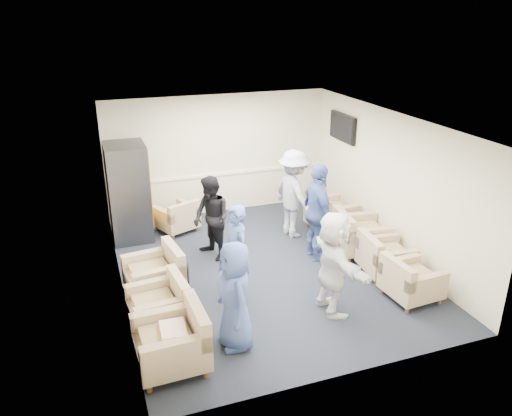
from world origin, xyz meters
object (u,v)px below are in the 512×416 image
object	(u,v)px
armchair_right_near	(409,282)
armchair_corner	(178,218)
armchair_right_midnear	(383,258)
person_front_right	(334,263)
armchair_left_mid	(161,306)
person_mid_right	(318,212)
armchair_left_far	(157,275)
person_back_right	(294,194)
armchair_right_midfar	(358,236)
armchair_right_far	(329,215)
person_mid_left	(236,253)
person_back_left	(211,219)
vending_machine	(129,192)
armchair_left_near	(175,343)
person_front_left	(235,296)

from	to	relation	value
armchair_right_near	armchair_corner	world-z (taller)	armchair_right_near
armchair_right_midnear	person_front_right	world-z (taller)	person_front_right
armchair_left_mid	person_mid_right	bearing A→B (deg)	105.32
armchair_left_far	person_back_right	size ratio (longest dim) A/B	0.53
armchair_right_midfar	armchair_right_far	xyz separation A→B (m)	(-0.03, 1.15, -0.02)
armchair_right_midfar	person_mid_right	world-z (taller)	person_mid_right
armchair_left_far	armchair_right_near	xyz separation A→B (m)	(3.80, -1.54, -0.03)
armchair_right_midfar	armchair_right_far	bearing A→B (deg)	9.51
armchair_left_far	armchair_right_midfar	size ratio (longest dim) A/B	0.94
person_mid_left	person_back_left	xyz separation A→B (m)	(-0.01, 1.48, 0.00)
person_mid_right	person_front_right	size ratio (longest dim) A/B	1.12
vending_machine	armchair_left_far	bearing A→B (deg)	-86.55
person_mid_left	person_back_right	distance (m)	2.64
armchair_left_far	armchair_right_far	size ratio (longest dim) A/B	1.01
armchair_right_midfar	person_back_left	size ratio (longest dim) A/B	0.64
armchair_right_far	vending_machine	world-z (taller)	vending_machine
armchair_right_far	person_mid_left	bearing A→B (deg)	119.22
person_mid_left	person_back_left	size ratio (longest dim) A/B	1.00
armchair_right_near	armchair_right_midfar	bearing A→B (deg)	-6.36
person_back_left	person_front_right	world-z (taller)	person_front_right
armchair_corner	person_back_right	size ratio (longest dim) A/B	0.54
person_front_right	armchair_right_far	bearing A→B (deg)	-24.52
person_mid_left	person_back_right	xyz separation A→B (m)	(1.83, 1.90, 0.12)
armchair_right_far	person_mid_right	distance (m)	1.48
person_back_right	armchair_right_midnear	bearing A→B (deg)	-168.99
armchair_right_midnear	armchair_right_midfar	world-z (taller)	armchair_right_midfar
person_back_right	person_front_right	world-z (taller)	person_back_right
armchair_right_far	armchair_left_near	bearing A→B (deg)	123.52
armchair_left_near	armchair_right_midfar	xyz separation A→B (m)	(3.94, 2.11, 0.00)
armchair_right_near	person_mid_right	xyz separation A→B (m)	(-0.78, 1.81, 0.62)
armchair_right_far	person_mid_left	distance (m)	3.28
person_mid_left	person_back_right	size ratio (longest dim) A/B	0.87
armchair_left_near	person_back_right	xyz separation A→B (m)	(3.09, 3.27, 0.55)
armchair_right_far	vending_machine	bearing A→B (deg)	69.14
armchair_left_near	armchair_right_near	bearing A→B (deg)	93.55
armchair_left_mid	person_back_left	world-z (taller)	person_back_left
person_mid_right	person_mid_left	bearing A→B (deg)	117.03
person_back_left	person_back_right	distance (m)	1.89
armchair_right_near	person_mid_left	size ratio (longest dim) A/B	0.53
person_mid_left	vending_machine	bearing A→B (deg)	-163.89
armchair_left_near	person_mid_left	size ratio (longest dim) A/B	0.58
armchair_left_mid	armchair_corner	world-z (taller)	armchair_left_mid
armchair_left_near	person_front_left	distance (m)	0.99
person_front_left	person_mid_left	size ratio (longest dim) A/B	0.99
armchair_left_far	armchair_left_near	bearing A→B (deg)	-10.02
armchair_left_near	armchair_right_near	xyz separation A→B (m)	(3.87, 0.37, -0.04)
person_mid_left	person_mid_right	xyz separation A→B (m)	(1.83, 0.81, 0.13)
armchair_right_near	armchair_right_midnear	bearing A→B (deg)	-8.08
armchair_left_mid	person_back_left	xyz separation A→B (m)	(1.27, 1.88, 0.47)
armchair_right_near	person_front_left	size ratio (longest dim) A/B	0.53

